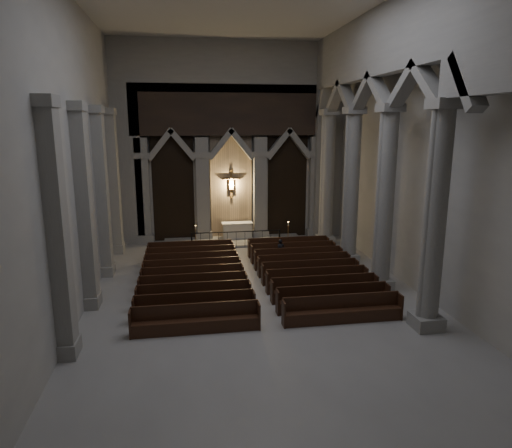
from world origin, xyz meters
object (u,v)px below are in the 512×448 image
(altar, at_px, (237,230))
(worshipper, at_px, (281,250))
(altar_rail, at_px, (236,237))
(pews, at_px, (253,278))
(candle_stand_left, at_px, (196,242))
(candle_stand_right, at_px, (288,239))

(altar, xyz_separation_m, worshipper, (1.76, -4.88, -0.04))
(altar, bearing_deg, altar_rail, -98.50)
(pews, bearing_deg, candle_stand_left, 109.50)
(altar_rail, relative_size, candle_stand_right, 3.58)
(altar, distance_m, pews, 8.31)
(altar, height_order, candle_stand_left, candle_stand_left)
(altar, height_order, altar_rail, altar)
(altar, distance_m, altar_rail, 1.93)
(altar_rail, height_order, candle_stand_right, candle_stand_right)
(altar, bearing_deg, worshipper, -70.19)
(altar, relative_size, worshipper, 1.61)
(candle_stand_right, relative_size, pews, 0.15)
(worshipper, bearing_deg, candle_stand_left, 135.50)
(candle_stand_left, bearing_deg, altar, 31.48)
(candle_stand_left, bearing_deg, pews, -70.50)
(candle_stand_left, relative_size, worshipper, 1.17)
(candle_stand_right, xyz_separation_m, worshipper, (-1.11, -3.04, 0.20))
(pews, xyz_separation_m, worshipper, (2.04, 3.42, 0.27))
(candle_stand_right, height_order, pews, candle_stand_right)
(altar_rail, distance_m, worshipper, 3.60)
(altar_rail, distance_m, pews, 6.40)
(candle_stand_right, distance_m, worshipper, 3.24)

